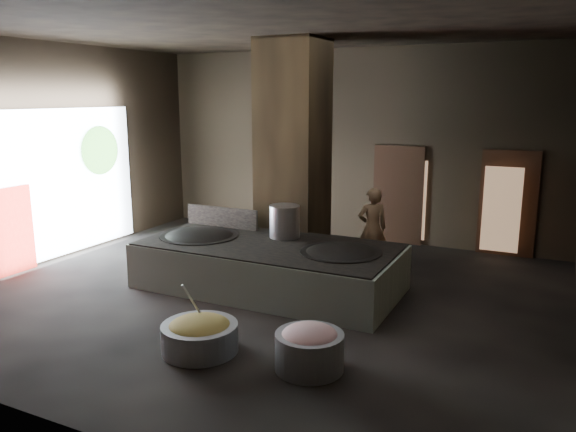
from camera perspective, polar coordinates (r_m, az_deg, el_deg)
The scene contains 27 objects.
floor at distance 10.03m, azimuth -2.65°, elevation -8.06°, with size 10.00×9.00×0.10m, color black.
ceiling at distance 9.48m, azimuth -2.94°, elevation 19.02°, with size 10.00×9.00×0.10m, color black.
back_wall at distance 13.63m, azimuth 6.51°, elevation 7.17°, with size 10.00×0.10×4.50m, color black.
front_wall at distance 5.97m, azimuth -24.28°, elevation -0.18°, with size 10.00×0.10×4.50m, color black.
left_wall at distance 12.70m, azimuth -23.32°, elevation 5.91°, with size 0.10×9.00×4.50m, color black.
pillar at distance 11.30m, azimuth 0.52°, elevation 6.24°, with size 1.20×1.20×4.50m, color black.
hearth_platform at distance 10.12m, azimuth -1.98°, elevation -5.17°, with size 4.61×2.20×0.80m, color silver.
platform_cap at distance 10.01m, azimuth -2.00°, elevation -2.90°, with size 4.51×2.16×0.03m, color black.
wok_left at distance 10.72m, azimuth -8.99°, elevation -2.39°, with size 1.45×1.45×0.40m, color black.
wok_left_rim at distance 10.70m, azimuth -9.00°, elevation -2.02°, with size 1.48×1.48×0.05m, color black.
wok_right at distance 9.54m, azimuth 5.35°, elevation -4.12°, with size 1.35×1.35×0.38m, color black.
wok_right_rim at distance 9.52m, azimuth 5.36°, elevation -3.72°, with size 1.38×1.38×0.05m, color black.
stock_pot at distance 10.39m, azimuth -0.35°, elevation -0.55°, with size 0.56×0.56×0.60m, color #95979C.
splash_guard at distance 11.30m, azimuth -6.73°, elevation -0.11°, with size 1.60×0.06×0.40m, color black.
cook at distance 11.32m, azimuth 8.55°, elevation -1.24°, with size 0.60×0.38×1.64m, color olive.
veg_basin at distance 7.89m, azimuth -8.94°, elevation -12.11°, with size 1.04×1.04×0.38m, color gray.
veg_fill at distance 7.83m, azimuth -8.98°, elevation -11.05°, with size 0.85×0.85×0.26m, color olive.
ladle at distance 7.95m, azimuth -9.30°, elevation -9.14°, with size 0.03×0.03×0.82m, color #95979C.
meat_basin at distance 7.31m, azimuth 2.19°, elevation -13.58°, with size 0.88×0.88×0.48m, color gray.
meat_fill at distance 7.22m, azimuth 2.21°, elevation -12.08°, with size 0.73×0.73×0.28m, color #CF7C85.
doorway_near at distance 13.33m, azimuth 11.11°, elevation 1.93°, with size 1.18×0.08×2.38m, color black.
doorway_near_glow at distance 13.28m, azimuth 12.20°, elevation 1.62°, with size 0.78×0.04×1.84m, color #8C6647.
doorway_far at distance 12.94m, azimuth 21.42°, elevation 1.00°, with size 1.18×0.08×2.38m, color black.
doorway_far_glow at distance 12.69m, azimuth 20.87°, elevation 0.60°, with size 0.77×0.04×1.82m, color #8C6647.
left_opening at distance 12.83m, azimuth -22.11°, elevation 3.13°, with size 0.04×4.20×3.10m, color white.
pavilion_sliver at distance 12.09m, azimuth -26.15°, elevation -1.35°, with size 0.05×0.90×1.70m, color maroon.
tree_silhouette at distance 13.44m, azimuth -18.55°, elevation 6.34°, with size 0.28×1.10×1.10m, color #194714.
Camera 1 is at (4.53, -8.25, 3.41)m, focal length 35.00 mm.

